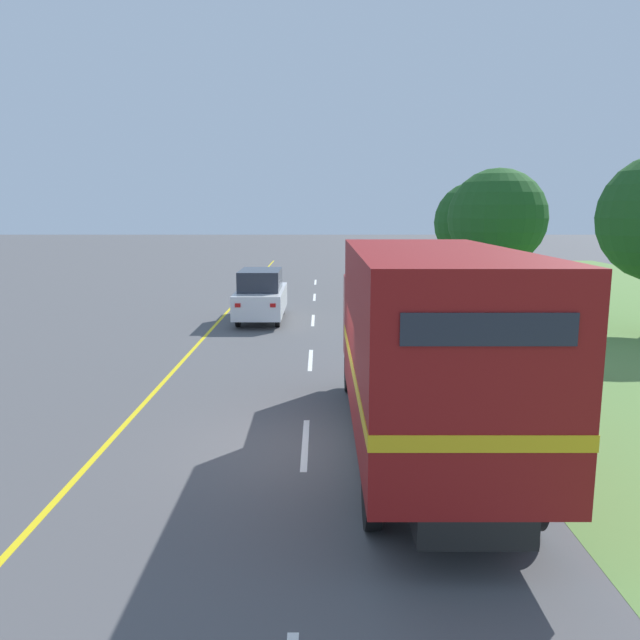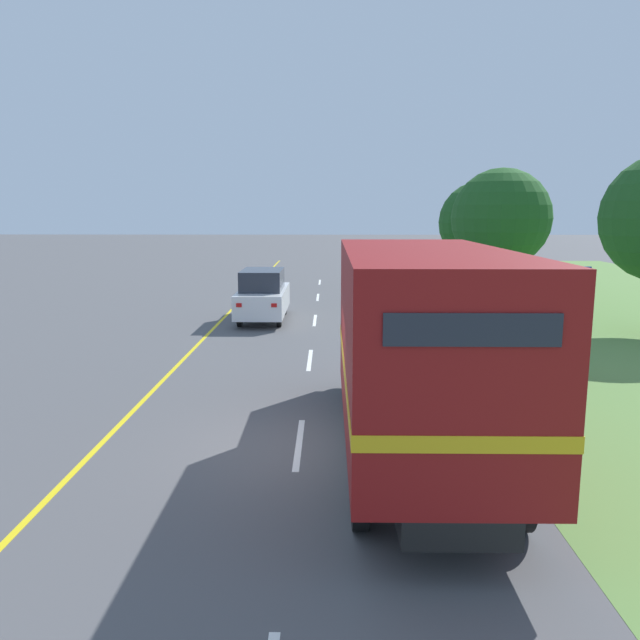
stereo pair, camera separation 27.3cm
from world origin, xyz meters
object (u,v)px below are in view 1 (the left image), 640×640
at_px(roadside_tree_far, 474,223).
at_px(roadside_tree_mid, 496,218).
at_px(highway_sign, 549,304).
at_px(lead_car_white, 260,295).
at_px(horse_trailer_truck, 423,342).

bearing_deg(roadside_tree_far, roadside_tree_mid, -95.37).
distance_m(highway_sign, roadside_tree_far, 19.50).
bearing_deg(lead_car_white, roadside_tree_mid, 25.47).
bearing_deg(highway_sign, roadside_tree_mid, 81.06).
xyz_separation_m(horse_trailer_truck, roadside_tree_mid, (6.44, 18.75, 1.87)).
bearing_deg(lead_car_white, highway_sign, -41.38).
relative_size(horse_trailer_truck, lead_car_white, 1.90).
xyz_separation_m(horse_trailer_truck, highway_sign, (4.46, 6.18, -0.27)).
bearing_deg(roadside_tree_far, highway_sign, -97.71).
xyz_separation_m(roadside_tree_mid, roadside_tree_far, (0.63, 6.67, -0.33)).
distance_m(horse_trailer_truck, lead_car_white, 14.37).
bearing_deg(roadside_tree_mid, lead_car_white, -154.53).
bearing_deg(roadside_tree_mid, horse_trailer_truck, -108.95).
bearing_deg(roadside_tree_mid, roadside_tree_far, 84.63).
height_order(highway_sign, roadside_tree_mid, roadside_tree_mid).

